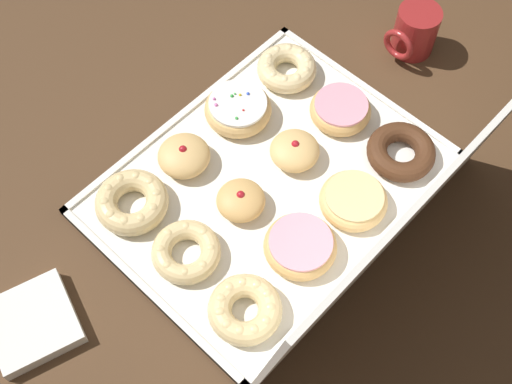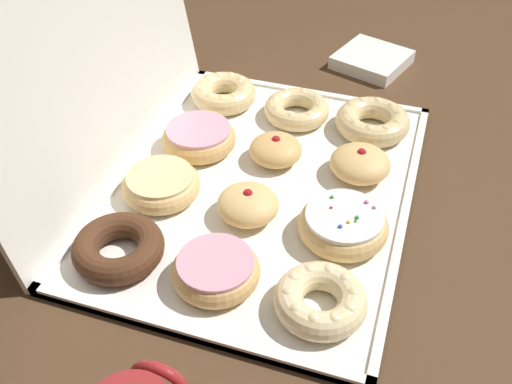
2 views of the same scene
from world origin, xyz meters
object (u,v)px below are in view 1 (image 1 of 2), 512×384
cruller_donut_0 (287,68)px  jelly_filled_donut_2 (184,156)px  glazed_ring_donut_9 (353,200)px  donut_box (268,183)px  cruller_donut_3 (132,202)px  jelly_filled_donut_6 (240,200)px  sprinkle_donut_1 (238,109)px  cruller_donut_7 (186,252)px  coffee_mug (415,31)px  cruller_donut_11 (245,309)px  pink_frosted_donut_10 (300,246)px  chocolate_cake_ring_donut_8 (401,152)px  pink_frosted_donut_4 (341,109)px  jelly_filled_donut_5 (296,152)px  napkin_stack (33,323)px

cruller_donut_0 → jelly_filled_donut_2: size_ratio=1.23×
jelly_filled_donut_2 → glazed_ring_donut_9: size_ratio=0.79×
donut_box → cruller_donut_0: bearing=-145.7°
cruller_donut_3 → jelly_filled_donut_6: jelly_filled_donut_6 is taller
sprinkle_donut_1 → cruller_donut_7: bearing=27.6°
donut_box → jelly_filled_donut_6: (0.07, -0.00, 0.03)m
sprinkle_donut_1 → cruller_donut_3: size_ratio=0.99×
jelly_filled_donut_2 → sprinkle_donut_1: bearing=-178.8°
sprinkle_donut_1 → jelly_filled_donut_2: bearing=1.2°
jelly_filled_donut_2 → coffee_mug: coffee_mug is taller
donut_box → jelly_filled_donut_6: bearing=-1.7°
jelly_filled_donut_2 → cruller_donut_7: (0.12, 0.13, -0.00)m
jelly_filled_donut_6 → cruller_donut_11: bearing=46.3°
cruller_donut_0 → pink_frosted_donut_10: bearing=45.4°
chocolate_cake_ring_donut_8 → cruller_donut_11: (0.39, 0.00, 0.00)m
pink_frosted_donut_4 → jelly_filled_donut_5: 0.12m
donut_box → cruller_donut_0: 0.24m
jelly_filled_donut_5 → chocolate_cake_ring_donut_8: 0.18m
jelly_filled_donut_5 → pink_frosted_donut_10: 0.18m
sprinkle_donut_1 → cruller_donut_7: 0.29m
jelly_filled_donut_6 → cruller_donut_3: bearing=-45.5°
chocolate_cake_ring_donut_8 → glazed_ring_donut_9: bearing=0.4°
coffee_mug → cruller_donut_0: bearing=-29.7°
pink_frosted_donut_4 → napkin_stack: pink_frosted_donut_4 is taller
jelly_filled_donut_5 → glazed_ring_donut_9: 0.13m
napkin_stack → coffee_mug: bearing=174.5°
cruller_donut_0 → jelly_filled_donut_2: 0.27m
cruller_donut_3 → chocolate_cake_ring_donut_8: bearing=145.7°
cruller_donut_7 → coffee_mug: (-0.61, -0.01, 0.02)m
glazed_ring_donut_9 → sprinkle_donut_1: bearing=-90.5°
sprinkle_donut_1 → cruller_donut_7: size_ratio=1.09×
coffee_mug → jelly_filled_donut_2: bearing=-14.2°
jelly_filled_donut_2 → coffee_mug: 0.50m
cruller_donut_3 → cruller_donut_0: bearing=-179.3°
cruller_donut_3 → cruller_donut_7: size_ratio=1.10×
jelly_filled_donut_2 → jelly_filled_donut_5: 0.19m
cruller_donut_7 → coffee_mug: coffee_mug is taller
glazed_ring_donut_9 → jelly_filled_donut_6: bearing=-46.6°
donut_box → jelly_filled_donut_2: size_ratio=6.17×
donut_box → jelly_filled_donut_6: 0.07m
pink_frosted_donut_10 → sprinkle_donut_1: bearing=-115.8°
jelly_filled_donut_6 → pink_frosted_donut_10: jelly_filled_donut_6 is taller
jelly_filled_donut_5 → coffee_mug: bearing=-178.1°
sprinkle_donut_1 → chocolate_cake_ring_donut_8: sprinkle_donut_1 is taller
chocolate_cake_ring_donut_8 → donut_box: bearing=-34.5°
pink_frosted_donut_4 → cruller_donut_3: bearing=-18.7°
cruller_donut_0 → jelly_filled_donut_6: 0.29m
sprinkle_donut_1 → glazed_ring_donut_9: size_ratio=1.06×
donut_box → cruller_donut_3: cruller_donut_3 is taller
donut_box → coffee_mug: bearing=-178.9°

